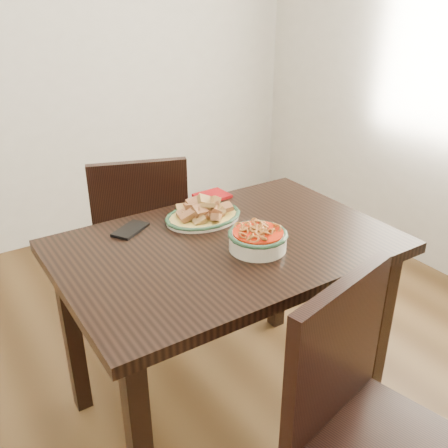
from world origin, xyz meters
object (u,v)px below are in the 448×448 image
fish_plate (203,209)px  noodle_bowl (258,237)px  chair_far (141,233)px  chair_near (364,420)px  smartphone (130,230)px  dining_table (227,267)px

fish_plate → noodle_bowl: (0.03, -0.30, -0.00)m
chair_far → noodle_bowl: (0.09, -0.79, 0.29)m
chair_near → fish_plate: 0.92m
fish_plate → noodle_bowl: 0.30m
fish_plate → smartphone: size_ratio=2.09×
dining_table → smartphone: size_ratio=8.22×
fish_plate → dining_table: bearing=-96.5°
chair_near → fish_plate: (0.02, 0.87, 0.30)m
dining_table → fish_plate: size_ratio=3.93×
fish_plate → smartphone: bearing=167.4°
chair_near → smartphone: bearing=92.2°
fish_plate → smartphone: (-0.27, 0.06, -0.04)m
dining_table → chair_far: 0.70m
chair_far → chair_near: (0.04, -1.36, 0.00)m
dining_table → chair_far: bearing=93.0°
chair_far → noodle_bowl: size_ratio=4.35×
noodle_bowl → chair_far: bearing=96.7°
chair_far → smartphone: chair_far is taller
chair_near → fish_plate: chair_near is taller
dining_table → fish_plate: bearing=83.5°
chair_far → chair_near: size_ratio=1.00×
noodle_bowl → dining_table: bearing=119.9°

